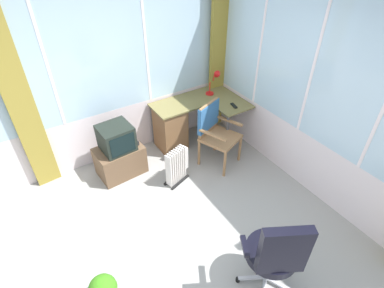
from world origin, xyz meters
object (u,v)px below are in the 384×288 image
tv_on_stand (119,153)px  space_heater (177,165)px  desk (175,125)px  tv_remote (234,106)px  desk_lamp (216,79)px  office_chair (276,253)px  wooden_armchair (213,127)px

tv_on_stand → space_heater: size_ratio=1.48×
desk → tv_remote: 0.96m
desk_lamp → space_heater: size_ratio=0.72×
desk → tv_remote: (0.75, -0.49, 0.34)m
desk_lamp → space_heater: (-1.12, -0.70, -0.72)m
office_chair → desk: bearing=81.1°
desk → tv_on_stand: tv_on_stand is taller
office_chair → tv_on_stand: office_chair is taller
desk → space_heater: size_ratio=2.47×
office_chair → tv_on_stand: 2.49m
desk_lamp → space_heater: desk_lamp is taller
space_heater → tv_on_stand: bearing=136.3°
desk_lamp → space_heater: bearing=-148.1°
desk → office_chair: office_chair is taller
office_chair → tv_on_stand: bearing=103.5°
desk_lamp → tv_remote: bearing=-89.1°
wooden_armchair → space_heater: 0.76m
desk_lamp → wooden_armchair: size_ratio=0.41×
desk → tv_on_stand: size_ratio=1.67×
space_heater → office_chair: bearing=-90.7°
tv_remote → tv_on_stand: (-1.73, 0.34, -0.39)m
office_chair → space_heater: (0.02, 1.84, -0.32)m
desk → office_chair: bearing=-98.9°
desk → desk_lamp: (0.74, -0.02, 0.59)m
office_chair → tv_remote: bearing=61.0°
desk → wooden_armchair: bearing=-63.3°
space_heater → desk: bearing=62.4°
tv_remote → office_chair: office_chair is taller
office_chair → space_heater: bearing=89.3°
wooden_armchair → tv_on_stand: size_ratio=1.20×
tv_remote → office_chair: 2.37m
wooden_armchair → office_chair: size_ratio=0.90×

